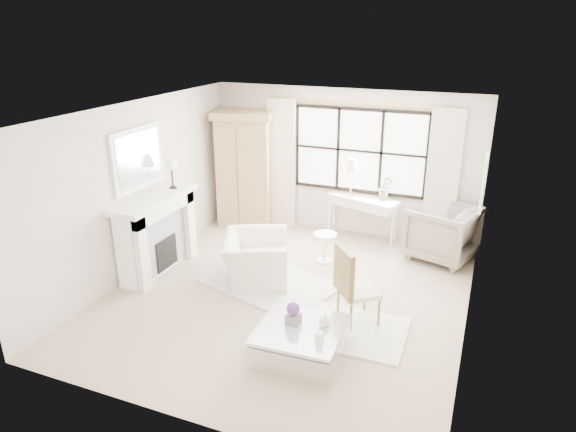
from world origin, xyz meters
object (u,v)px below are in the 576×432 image
at_px(console_table, 362,218).
at_px(coffee_table, 300,342).
at_px(armoire, 245,168).
at_px(club_armchair, 256,258).

distance_m(console_table, coffee_table, 3.83).
bearing_deg(armoire, coffee_table, -68.85).
height_order(console_table, club_armchair, console_table).
relative_size(armoire, club_armchair, 2.03).
bearing_deg(armoire, console_table, -10.24).
distance_m(club_armchair, coffee_table, 2.07).
height_order(armoire, console_table, armoire).
distance_m(armoire, console_table, 2.45).
bearing_deg(coffee_table, console_table, 90.66).
bearing_deg(armoire, club_armchair, -73.41).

